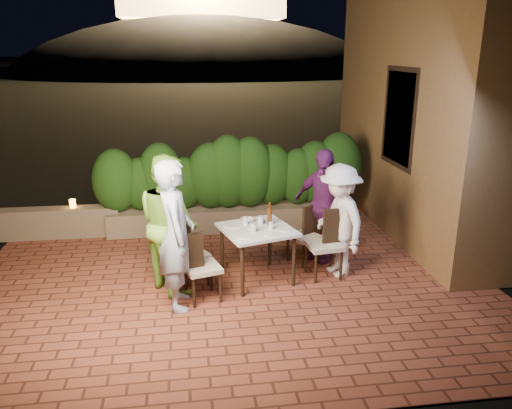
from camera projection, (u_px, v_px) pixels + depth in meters
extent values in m
plane|color=black|center=(232.00, 289.00, 6.62)|extent=(400.00, 400.00, 0.00)
cube|color=brown|center=(229.00, 277.00, 7.10)|extent=(7.00, 6.00, 0.15)
cube|color=brown|center=(436.00, 82.00, 8.23)|extent=(1.60, 5.00, 5.00)
cube|color=black|center=(401.00, 118.00, 7.80)|extent=(0.08, 1.00, 1.40)
cube|color=black|center=(400.00, 118.00, 7.80)|extent=(0.06, 1.15, 1.55)
cube|color=#736249|center=(231.00, 217.00, 8.75)|extent=(4.20, 0.55, 0.40)
cube|color=#736249|center=(52.00, 223.00, 8.34)|extent=(2.20, 0.30, 0.50)
ellipsoid|color=black|center=(205.00, 105.00, 64.76)|extent=(52.00, 40.00, 22.00)
cylinder|color=white|center=(245.00, 236.00, 6.34)|extent=(0.20, 0.20, 0.01)
cylinder|color=white|center=(233.00, 225.00, 6.72)|extent=(0.23, 0.23, 0.01)
cylinder|color=white|center=(285.00, 229.00, 6.58)|extent=(0.21, 0.21, 0.01)
cylinder|color=white|center=(265.00, 220.00, 6.95)|extent=(0.21, 0.21, 0.01)
cylinder|color=white|center=(255.00, 227.00, 6.65)|extent=(0.20, 0.20, 0.01)
cylinder|color=white|center=(272.00, 235.00, 6.39)|extent=(0.19, 0.19, 0.01)
cylinder|color=silver|center=(253.00, 228.00, 6.47)|extent=(0.07, 0.07, 0.12)
cylinder|color=silver|center=(245.00, 221.00, 6.74)|extent=(0.07, 0.07, 0.11)
cylinder|color=silver|center=(271.00, 226.00, 6.58)|extent=(0.06, 0.06, 0.10)
cylinder|color=silver|center=(261.00, 220.00, 6.76)|extent=(0.07, 0.07, 0.12)
imported|color=white|center=(248.00, 220.00, 6.88)|extent=(0.23, 0.23, 0.04)
imported|color=#9FB0CC|center=(176.00, 235.00, 5.91)|extent=(0.48, 0.70, 1.84)
imported|color=#7FC03C|center=(169.00, 223.00, 6.41)|extent=(1.03, 1.10, 1.80)
imported|color=white|center=(339.00, 221.00, 6.82)|extent=(0.80, 1.12, 1.57)
imported|color=#64236A|center=(323.00, 205.00, 7.31)|extent=(0.95, 1.02, 1.68)
cylinder|color=orange|center=(73.00, 204.00, 8.29)|extent=(0.10, 0.10, 0.14)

